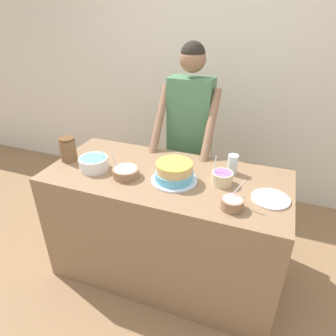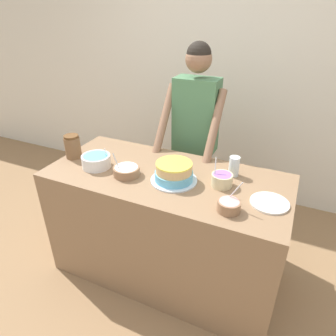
% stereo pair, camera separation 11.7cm
% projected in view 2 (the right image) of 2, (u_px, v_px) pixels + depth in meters
% --- Properties ---
extents(ground_plane, '(14.00, 14.00, 0.00)m').
position_uv_depth(ground_plane, '(144.00, 305.00, 2.17)').
color(ground_plane, '#93704C').
extents(wall_back, '(10.00, 0.05, 2.60)m').
position_uv_depth(wall_back, '(227.00, 74.00, 2.98)').
color(wall_back, silver).
rests_on(wall_back, ground_plane).
extents(counter, '(1.66, 0.76, 0.89)m').
position_uv_depth(counter, '(166.00, 226.00, 2.25)').
color(counter, '#8C6B4C').
rests_on(counter, ground_plane).
extents(person_baker, '(0.48, 0.46, 1.68)m').
position_uv_depth(person_baker, '(195.00, 125.00, 2.47)').
color(person_baker, '#2D2D38').
rests_on(person_baker, ground_plane).
extents(cake, '(0.31, 0.31, 0.13)m').
position_uv_depth(cake, '(174.00, 173.00, 1.94)').
color(cake, silver).
rests_on(cake, counter).
extents(frosting_bowl_pink, '(0.13, 0.13, 0.18)m').
position_uv_depth(frosting_bowl_pink, '(229.00, 205.00, 1.67)').
color(frosting_bowl_pink, '#936B4C').
rests_on(frosting_bowl_pink, counter).
extents(frosting_bowl_white, '(0.18, 0.18, 0.17)m').
position_uv_depth(frosting_bowl_white, '(126.00, 171.00, 2.02)').
color(frosting_bowl_white, '#936B4C').
rests_on(frosting_bowl_white, counter).
extents(frosting_bowl_blue, '(0.20, 0.20, 0.16)m').
position_uv_depth(frosting_bowl_blue, '(96.00, 161.00, 2.12)').
color(frosting_bowl_blue, white).
rests_on(frosting_bowl_blue, counter).
extents(frosting_bowl_purple, '(0.14, 0.14, 0.19)m').
position_uv_depth(frosting_bowl_purple, '(222.00, 179.00, 1.90)').
color(frosting_bowl_purple, beige).
rests_on(frosting_bowl_purple, counter).
extents(drinking_glass, '(0.07, 0.07, 0.14)m').
position_uv_depth(drinking_glass, '(234.00, 166.00, 2.01)').
color(drinking_glass, silver).
rests_on(drinking_glass, counter).
extents(ceramic_plate, '(0.23, 0.23, 0.01)m').
position_uv_depth(ceramic_plate, '(269.00, 203.00, 1.74)').
color(ceramic_plate, white).
rests_on(ceramic_plate, counter).
extents(stoneware_jar, '(0.12, 0.12, 0.18)m').
position_uv_depth(stoneware_jar, '(73.00, 147.00, 2.24)').
color(stoneware_jar, brown).
rests_on(stoneware_jar, counter).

